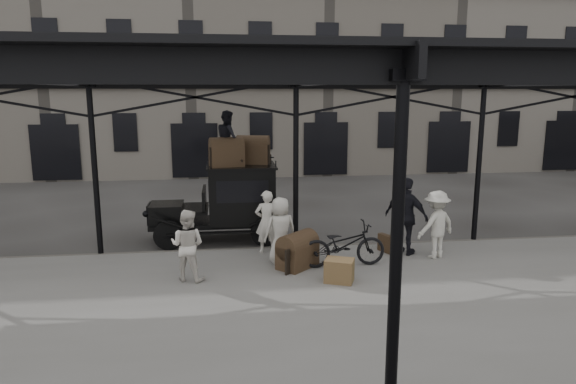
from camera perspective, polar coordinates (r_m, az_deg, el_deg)
name	(u,v)px	position (r m, az deg, el deg)	size (l,w,h in m)	color
ground	(308,278)	(11.89, 2.22, -9.53)	(120.00, 120.00, 0.00)	#383533
platform	(325,311)	(10.04, 4.14, -13.10)	(28.00, 8.00, 0.15)	slate
canopy	(326,68)	(9.45, 4.19, 13.56)	(22.50, 9.00, 4.74)	black
building_frontage	(255,39)	(29.17, -3.72, 16.62)	(64.00, 8.00, 14.00)	slate
taxi	(230,199)	(14.57, -6.41, -0.79)	(3.65, 1.55, 2.18)	black
porter_left	(267,222)	(13.02, -2.40, -3.30)	(0.59, 0.38, 1.60)	silver
porter_midleft	(187,245)	(11.32, -11.12, -5.82)	(0.76, 0.59, 1.57)	silver
porter_centre	(280,230)	(12.24, -0.84, -4.25)	(0.78, 0.51, 1.59)	beige
porter_official	(406,216)	(13.14, 13.00, -2.66)	(1.14, 0.48, 1.95)	black
porter_right	(436,224)	(13.09, 16.14, -3.49)	(1.08, 0.62, 1.68)	beige
bicycle	(343,245)	(12.11, 6.18, -5.83)	(0.70, 2.00, 1.05)	black
porter_roof	(228,138)	(14.21, -6.68, 5.97)	(0.73, 0.57, 1.51)	black
steamer_trunk_roof_near	(227,154)	(14.11, -6.84, 4.20)	(0.90, 0.55, 0.66)	#483421
steamer_trunk_roof_far	(253,152)	(14.58, -3.90, 4.48)	(0.90, 0.55, 0.66)	#483421
steamer_trunk_platform	(298,253)	(12.03, 1.07, -6.75)	(0.95, 0.58, 0.70)	#483421
wicker_hamper	(339,270)	(11.23, 5.71, -8.67)	(0.60, 0.45, 0.50)	brown
suitcase_upright	(388,244)	(13.35, 11.00, -5.70)	(0.15, 0.60, 0.45)	#483421
suitcase_flat	(291,251)	(12.62, 0.36, -6.60)	(0.60, 0.15, 0.40)	#483421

